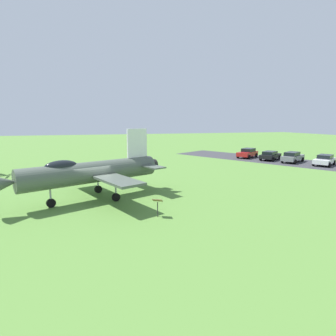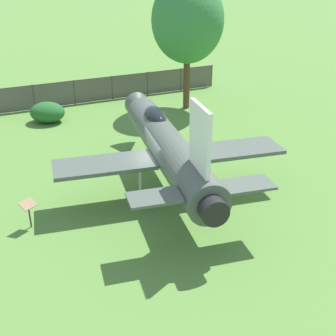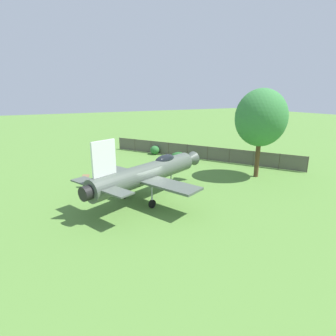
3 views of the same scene
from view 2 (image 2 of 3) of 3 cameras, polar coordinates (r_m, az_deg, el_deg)
ground_plane at (r=19.74m, az=0.04°, el=-2.84°), size 200.00×200.00×0.00m
display_jet at (r=19.15m, az=-0.25°, el=3.12°), size 11.62×9.66×5.10m
shade_tree at (r=29.38m, az=2.55°, el=18.43°), size 4.96×4.59×8.41m
perimeter_fence at (r=31.49m, az=-14.42°, el=9.22°), size 13.17×21.06×1.72m
shrub_by_tree at (r=28.66m, az=-15.26°, el=6.93°), size 1.80×2.16×1.26m
info_plaque at (r=17.55m, az=-17.53°, el=-4.91°), size 0.71×0.63×1.14m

